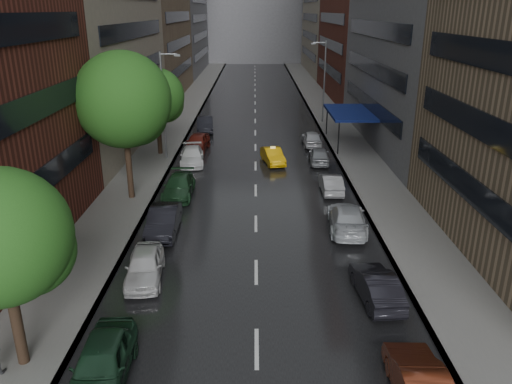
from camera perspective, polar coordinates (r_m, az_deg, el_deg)
road at (r=63.29m, az=-0.09°, el=8.88°), size 14.00×140.00×0.01m
sidewalk_left at (r=63.91m, az=-8.28°, el=8.85°), size 4.00×140.00×0.15m
sidewalk_right at (r=63.93m, az=8.10°, el=8.86°), size 4.00×140.00×0.15m
tree_near at (r=18.82m, az=-27.20°, el=-4.65°), size 4.77×4.77×7.61m
tree_mid at (r=33.91m, az=-14.96°, el=10.12°), size 6.29×6.29×10.02m
tree_far at (r=44.93m, az=-11.30°, el=10.68°), size 4.84×4.84×7.71m
taxi at (r=42.55m, az=1.94°, el=4.16°), size 2.20×4.21×1.32m
parked_cars_left at (r=35.98m, az=-8.67°, el=1.07°), size 2.38×43.26×1.59m
parked_cars_right at (r=32.68m, az=9.49°, el=-1.03°), size 2.58×37.84×1.52m
street_lamp_left at (r=43.41m, az=-10.46°, el=9.89°), size 1.74×0.22×9.00m
street_lamp_right at (r=58.09m, az=7.74°, el=12.57°), size 1.74×0.22×9.00m
awning at (r=48.82m, az=10.66°, el=8.90°), size 4.00×8.00×3.12m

